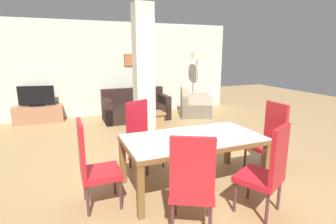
% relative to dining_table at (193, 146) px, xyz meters
% --- Properties ---
extents(ground_plane, '(18.00, 18.00, 0.00)m').
position_rel_dining_table_xyz_m(ground_plane, '(0.00, 0.00, -0.59)').
color(ground_plane, tan).
extents(back_wall, '(7.20, 0.09, 2.70)m').
position_rel_dining_table_xyz_m(back_wall, '(0.00, 4.85, 0.76)').
color(back_wall, beige).
rests_on(back_wall, ground_plane).
extents(divider_pillar, '(0.34, 0.33, 2.70)m').
position_rel_dining_table_xyz_m(divider_pillar, '(-0.18, 1.68, 0.76)').
color(divider_pillar, beige).
rests_on(divider_pillar, ground_plane).
extents(dining_table, '(1.89, 1.00, 0.72)m').
position_rel_dining_table_xyz_m(dining_table, '(0.00, 0.00, 0.00)').
color(dining_table, brown).
rests_on(dining_table, ground_plane).
extents(dining_chair_near_right, '(0.62, 0.62, 1.09)m').
position_rel_dining_table_xyz_m(dining_chair_near_right, '(0.47, -0.91, -0.03)').
color(dining_chair_near_right, red).
rests_on(dining_chair_near_right, ground_plane).
extents(dining_chair_far_left, '(0.62, 0.62, 1.09)m').
position_rel_dining_table_xyz_m(dining_chair_far_left, '(-0.47, 0.88, -0.03)').
color(dining_chair_far_left, '#B51727').
rests_on(dining_chair_far_left, ground_plane).
extents(dining_chair_near_left, '(0.62, 0.62, 1.09)m').
position_rel_dining_table_xyz_m(dining_chair_near_left, '(-0.47, -0.87, -0.03)').
color(dining_chair_near_left, '#B31E25').
rests_on(dining_chair_near_left, ground_plane).
extents(dining_chair_head_left, '(0.46, 0.46, 1.09)m').
position_rel_dining_table_xyz_m(dining_chair_head_left, '(-1.35, 0.00, -0.03)').
color(dining_chair_head_left, red).
rests_on(dining_chair_head_left, ground_plane).
extents(dining_chair_head_right, '(0.46, 0.46, 1.09)m').
position_rel_dining_table_xyz_m(dining_chair_head_right, '(1.34, 0.00, -0.03)').
color(dining_chair_head_right, red).
rests_on(dining_chair_head_right, ground_plane).
extents(sofa, '(1.77, 0.85, 0.85)m').
position_rel_dining_table_xyz_m(sofa, '(0.25, 3.92, -0.30)').
color(sofa, black).
rests_on(sofa, ground_plane).
extents(armchair, '(1.11, 1.11, 0.84)m').
position_rel_dining_table_xyz_m(armchair, '(1.95, 3.66, -0.30)').
color(armchair, tan).
rests_on(armchair, ground_plane).
extents(coffee_table, '(0.60, 0.45, 0.39)m').
position_rel_dining_table_xyz_m(coffee_table, '(0.40, 2.96, -0.39)').
color(coffee_table, '#9E7444').
rests_on(coffee_table, ground_plane).
extents(bottle, '(0.08, 0.08, 0.28)m').
position_rel_dining_table_xyz_m(bottle, '(0.33, 2.89, -0.10)').
color(bottle, '#4C2D14').
rests_on(bottle, coffee_table).
extents(tv_stand, '(1.22, 0.40, 0.45)m').
position_rel_dining_table_xyz_m(tv_stand, '(-2.25, 4.57, -0.37)').
color(tv_stand, '#A36C4C').
rests_on(tv_stand, ground_plane).
extents(tv_screen, '(0.89, 0.26, 0.53)m').
position_rel_dining_table_xyz_m(tv_screen, '(-2.25, 4.57, 0.12)').
color(tv_screen, black).
rests_on(tv_screen, tv_stand).
extents(floor_lamp, '(0.35, 0.35, 1.85)m').
position_rel_dining_table_xyz_m(floor_lamp, '(2.36, 4.32, 0.97)').
color(floor_lamp, '#B7B7BC').
rests_on(floor_lamp, ground_plane).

